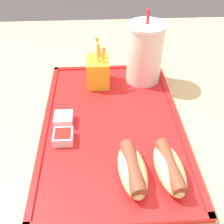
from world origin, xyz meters
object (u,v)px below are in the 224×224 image
(hot_dog_far, at_px, (170,168))
(sauce_cup_mayo, at_px, (64,119))
(soda_cup, at_px, (145,53))
(hot_dog_near, at_px, (132,169))
(fries_carton, at_px, (98,71))
(sauce_cup_ketchup, at_px, (63,137))

(hot_dog_far, relative_size, sauce_cup_mayo, 3.03)
(soda_cup, xyz_separation_m, hot_dog_near, (0.31, -0.07, -0.06))
(hot_dog_near, bearing_deg, fries_carton, -169.69)
(soda_cup, bearing_deg, sauce_cup_ketchup, -41.99)
(soda_cup, relative_size, sauce_cup_ketchup, 4.72)
(sauce_cup_mayo, xyz_separation_m, sauce_cup_ketchup, (0.05, 0.00, 0.00))
(hot_dog_far, relative_size, hot_dog_near, 1.00)
(sauce_cup_ketchup, bearing_deg, hot_dog_far, 63.82)
(hot_dog_far, distance_m, sauce_cup_ketchup, 0.22)
(soda_cup, relative_size, sauce_cup_mayo, 4.72)
(hot_dog_far, bearing_deg, fries_carton, -158.03)
(soda_cup, distance_m, fries_carton, 0.13)
(sauce_cup_mayo, bearing_deg, soda_cup, 129.19)
(soda_cup, distance_m, sauce_cup_ketchup, 0.30)
(soda_cup, bearing_deg, fries_carton, -83.18)
(soda_cup, height_order, fries_carton, soda_cup)
(hot_dog_far, xyz_separation_m, hot_dog_near, (0.00, -0.07, 0.00))
(soda_cup, bearing_deg, sauce_cup_mayo, -50.81)
(hot_dog_near, xyz_separation_m, fries_carton, (-0.30, -0.05, 0.02))
(sauce_cup_ketchup, bearing_deg, sauce_cup_mayo, -176.20)
(soda_cup, xyz_separation_m, hot_dog_far, (0.31, 0.00, -0.06))
(hot_dog_near, relative_size, sauce_cup_mayo, 3.03)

